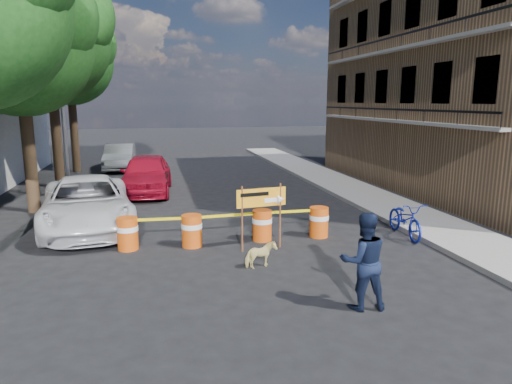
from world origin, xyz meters
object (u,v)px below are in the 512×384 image
dog (261,255)px  barrel_mid_left (192,230)px  barrel_far_left (128,233)px  barrel_far_right (319,221)px  pedestrian (364,261)px  suv_white (87,203)px  barrel_mid_right (262,225)px  sedan_silver (120,157)px  bicycle (406,203)px  sedan_red (146,174)px  detour_sign (268,202)px

dog → barrel_mid_left: bearing=20.6°
barrel_far_left → barrel_far_right: bearing=-0.1°
pedestrian → suv_white: 9.39m
barrel_mid_right → dog: bearing=-104.3°
dog → sedan_silver: sedan_silver is taller
bicycle → sedan_red: bearing=137.2°
suv_white → barrel_far_right: bearing=-27.6°
barrel_mid_left → pedestrian: pedestrian is taller
pedestrian → barrel_mid_left: bearing=-50.5°
barrel_far_right → bicycle: bearing=-12.2°
bicycle → sedan_silver: bearing=125.0°
dog → suv_white: bearing=29.0°
detour_sign → suv_white: bearing=138.5°
detour_sign → suv_white: size_ratio=0.31×
bicycle → sedan_red: bicycle is taller
bicycle → barrel_far_right: bearing=173.1°
pedestrian → dog: bearing=-53.7°
detour_sign → suv_white: (-5.08, 3.29, -0.51)m
pedestrian → barrel_mid_right: bearing=-72.3°
barrel_mid_left → suv_white: 4.05m
pedestrian → sedan_silver: (-5.84, 20.31, -0.21)m
detour_sign → bicycle: (4.30, 0.24, -0.29)m
bicycle → barrel_far_left: bearing=-178.7°
pedestrian → sedan_red: pedestrian is taller
dog → sedan_red: bearing=0.0°
barrel_far_right → sedan_red: 9.41m
detour_sign → sedan_red: bearing=102.2°
suv_white → barrel_mid_left: bearing=-47.8°
barrel_far_left → sedan_silver: size_ratio=0.20×
barrel_far_left → suv_white: 2.85m
barrel_far_right → pedestrian: (-0.86, -4.72, 0.49)m
barrel_far_right → detour_sign: 2.12m
barrel_mid_right → detour_sign: size_ratio=0.50×
barrel_far_left → sedan_red: size_ratio=0.18×
sedan_red → barrel_mid_left: bearing=-76.7°
bicycle → suv_white: bicycle is taller
pedestrian → bicycle: size_ratio=0.93×
sedan_red → sedan_silver: bearing=106.1°
barrel_far_right → detour_sign: (-1.78, -0.79, 0.85)m
sedan_silver → suv_white: bearing=-89.6°
barrel_far_left → suv_white: size_ratio=0.15×
barrel_mid_left → dog: size_ratio=1.18×
bicycle → sedan_red: (-7.60, 8.45, -0.17)m
detour_sign → sedan_silver: (-4.92, 16.38, -0.57)m
dog → suv_white: 6.54m
barrel_far_left → pedestrian: bearing=-45.5°
dog → barrel_far_right: bearing=-62.2°
barrel_far_right → sedan_silver: size_ratio=0.20×
pedestrian → barrel_far_right: bearing=-93.2°
barrel_far_right → pedestrian: 4.83m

